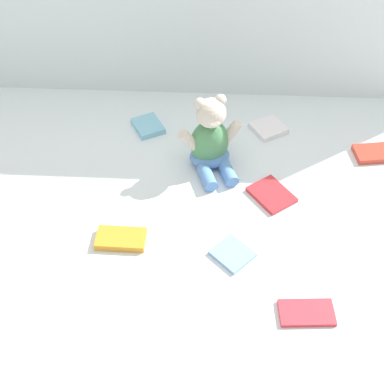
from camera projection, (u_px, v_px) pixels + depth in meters
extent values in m
plane|color=silver|center=(188.00, 191.00, 1.47)|extent=(3.20, 3.20, 0.00)
ellipsoid|color=#4C8C59|center=(210.00, 143.00, 1.50)|extent=(0.14, 0.12, 0.15)
ellipsoid|color=#598CD1|center=(210.00, 156.00, 1.53)|extent=(0.15, 0.13, 0.05)
sphere|color=beige|center=(211.00, 113.00, 1.42)|extent=(0.11, 0.11, 0.08)
ellipsoid|color=white|center=(214.00, 122.00, 1.40)|extent=(0.04, 0.04, 0.03)
sphere|color=beige|center=(200.00, 104.00, 1.39)|extent=(0.04, 0.04, 0.03)
sphere|color=beige|center=(221.00, 100.00, 1.40)|extent=(0.04, 0.04, 0.03)
cylinder|color=beige|center=(190.00, 140.00, 1.46)|extent=(0.08, 0.05, 0.08)
cylinder|color=beige|center=(231.00, 133.00, 1.49)|extent=(0.08, 0.05, 0.08)
cylinder|color=#598CD1|center=(207.00, 177.00, 1.48)|extent=(0.06, 0.09, 0.04)
cylinder|color=#598CD1|center=(228.00, 173.00, 1.49)|extent=(0.06, 0.09, 0.04)
cube|color=red|center=(272.00, 195.00, 1.45)|extent=(0.15, 0.15, 0.01)
cube|color=#78BEDA|center=(148.00, 126.00, 1.65)|extent=(0.12, 0.13, 0.02)
cube|color=red|center=(307.00, 313.00, 1.19)|extent=(0.13, 0.08, 0.01)
cube|color=white|center=(268.00, 128.00, 1.65)|extent=(0.13, 0.13, 0.02)
cube|color=#C43A29|center=(376.00, 153.00, 1.57)|extent=(0.14, 0.10, 0.02)
cube|color=#7AA6DC|center=(232.00, 254.00, 1.31)|extent=(0.13, 0.13, 0.01)
cube|color=orange|center=(121.00, 239.00, 1.33)|extent=(0.13, 0.07, 0.02)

